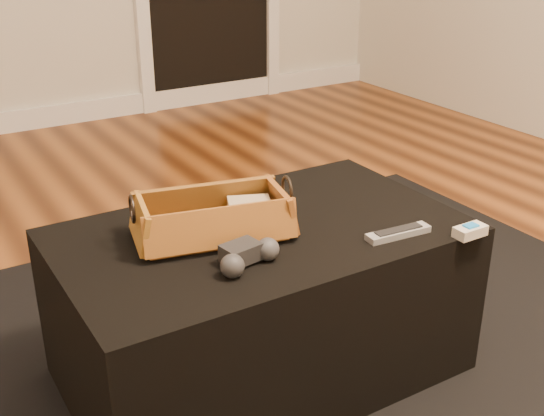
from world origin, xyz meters
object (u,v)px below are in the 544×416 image
wicker_basket (213,220)px  silver_remote (398,233)px  tv_remote (207,231)px  ottoman (261,302)px  game_controller (247,255)px  cream_gadget (470,231)px

wicker_basket → silver_remote: bearing=-31.2°
tv_remote → silver_remote: bearing=-22.1°
ottoman → game_controller: (-0.12, -0.15, 0.24)m
tv_remote → ottoman: bearing=0.6°
wicker_basket → cream_gadget: size_ratio=5.00×
ottoman → wicker_basket: bearing=168.2°
wicker_basket → game_controller: (-0.01, -0.17, -0.02)m
ottoman → cream_gadget: 0.56m
silver_remote → cream_gadget: cream_gadget is taller
cream_gadget → game_controller: bearing=164.4°
wicker_basket → silver_remote: 0.45m
tv_remote → silver_remote: tv_remote is taller
ottoman → cream_gadget: (0.41, -0.30, 0.22)m
tv_remote → cream_gadget: size_ratio=2.43×
ottoman → cream_gadget: size_ratio=12.16×
wicker_basket → cream_gadget: 0.62m
wicker_basket → game_controller: bearing=-91.7°
silver_remote → cream_gadget: 0.17m
cream_gadget → ottoman: bearing=144.2°
tv_remote → game_controller: size_ratio=1.17×
ottoman → cream_gadget: cream_gadget is taller
tv_remote → game_controller: bearing=-77.5°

